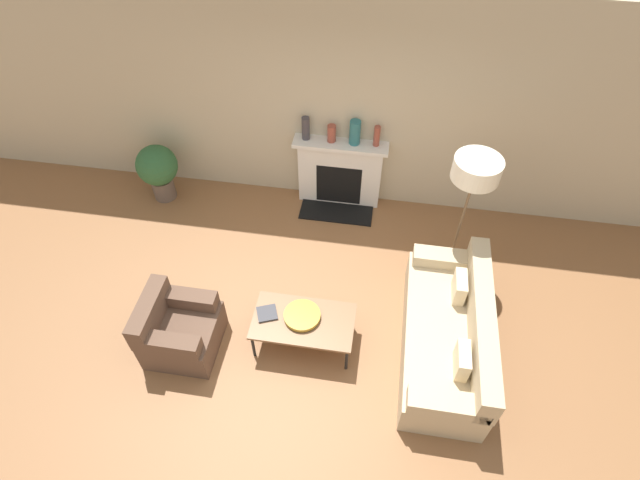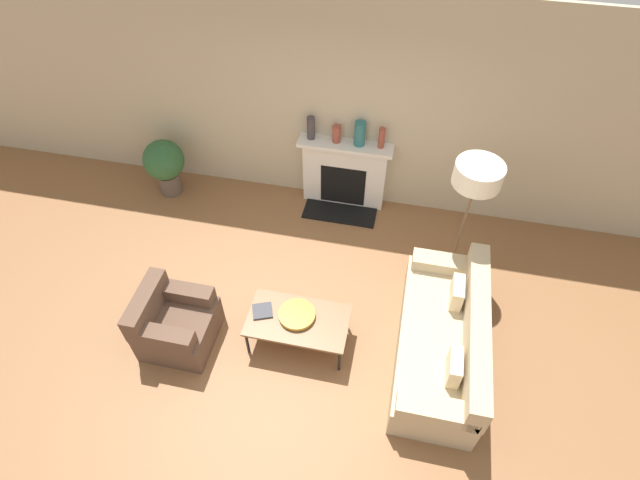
# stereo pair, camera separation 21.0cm
# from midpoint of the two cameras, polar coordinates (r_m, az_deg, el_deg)

# --- Properties ---
(ground_plane) EXTENTS (18.00, 18.00, 0.00)m
(ground_plane) POSITION_cam_midpoint_polar(r_m,az_deg,el_deg) (5.66, -2.57, -12.30)
(ground_plane) COLOR brown
(wall_back) EXTENTS (18.00, 0.06, 2.90)m
(wall_back) POSITION_cam_midpoint_polar(r_m,az_deg,el_deg) (6.38, 1.46, 15.06)
(wall_back) COLOR #BCAD8E
(wall_back) RESTS_ON ground_plane
(fireplace) EXTENTS (1.23, 0.59, 1.01)m
(fireplace) POSITION_cam_midpoint_polar(r_m,az_deg,el_deg) (6.83, 1.38, 7.61)
(fireplace) COLOR silver
(fireplace) RESTS_ON ground_plane
(couch) EXTENTS (0.83, 1.98, 0.80)m
(couch) POSITION_cam_midpoint_polar(r_m,az_deg,el_deg) (5.54, 13.46, -10.46)
(couch) COLOR tan
(couch) RESTS_ON ground_plane
(armchair_near) EXTENTS (0.75, 0.74, 0.74)m
(armchair_near) POSITION_cam_midpoint_polar(r_m,az_deg,el_deg) (5.67, -16.96, -9.82)
(armchair_near) COLOR brown
(armchair_near) RESTS_ON ground_plane
(coffee_table) EXTENTS (1.09, 0.61, 0.41)m
(coffee_table) POSITION_cam_midpoint_polar(r_m,az_deg,el_deg) (5.39, -3.03, -9.36)
(coffee_table) COLOR brown
(coffee_table) RESTS_ON ground_plane
(bowl) EXTENTS (0.40, 0.40, 0.05)m
(bowl) POSITION_cam_midpoint_polar(r_m,az_deg,el_deg) (5.37, -3.19, -8.62)
(bowl) COLOR #BC8E2D
(bowl) RESTS_ON coffee_table
(book) EXTENTS (0.27, 0.26, 0.02)m
(book) POSITION_cam_midpoint_polar(r_m,az_deg,el_deg) (5.44, -7.18, -8.34)
(book) COLOR #38383D
(book) RESTS_ON coffee_table
(floor_lamp) EXTENTS (0.51, 0.51, 1.69)m
(floor_lamp) POSITION_cam_midpoint_polar(r_m,az_deg,el_deg) (5.51, 16.18, 6.84)
(floor_lamp) COLOR brown
(floor_lamp) RESTS_ON ground_plane
(mantel_vase_left) EXTENTS (0.10, 0.10, 0.31)m
(mantel_vase_left) POSITION_cam_midpoint_polar(r_m,az_deg,el_deg) (6.49, -2.59, 12.62)
(mantel_vase_left) COLOR #3D383D
(mantel_vase_left) RESTS_ON fireplace
(mantel_vase_center_left) EXTENTS (0.11, 0.11, 0.23)m
(mantel_vase_center_left) POSITION_cam_midpoint_polar(r_m,az_deg,el_deg) (6.47, 0.39, 12.08)
(mantel_vase_center_left) COLOR brown
(mantel_vase_center_left) RESTS_ON fireplace
(mantel_vase_center_right) EXTENTS (0.14, 0.14, 0.33)m
(mantel_vase_center_right) POSITION_cam_midpoint_polar(r_m,az_deg,el_deg) (6.41, 3.06, 12.16)
(mantel_vase_center_right) COLOR #28666B
(mantel_vase_center_right) RESTS_ON fireplace
(mantel_vase_right) EXTENTS (0.08, 0.08, 0.28)m
(mantel_vase_right) POSITION_cam_midpoint_polar(r_m,az_deg,el_deg) (6.41, 5.56, 11.73)
(mantel_vase_right) COLOR brown
(mantel_vase_right) RESTS_ON fireplace
(potted_plant) EXTENTS (0.56, 0.56, 0.85)m
(potted_plant) POSITION_cam_midpoint_polar(r_m,az_deg,el_deg) (7.26, -18.84, 7.71)
(potted_plant) COLOR brown
(potted_plant) RESTS_ON ground_plane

